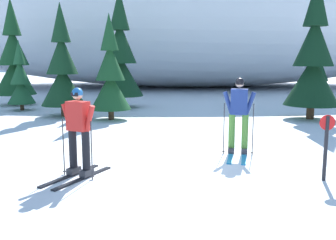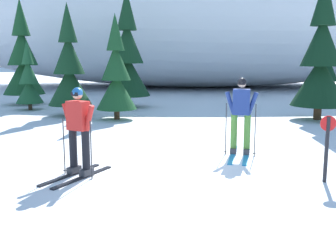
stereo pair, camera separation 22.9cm
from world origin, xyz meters
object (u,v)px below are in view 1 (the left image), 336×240
object	(u,v)px
pine_tree_center_left	(63,69)
pine_tree_right	(314,60)
skier_red_jacket	(79,131)
pine_tree_center	(121,58)
skier_navy_jacket	(239,115)
pine_tree_center_right	(111,76)
trail_marker_post	(327,143)
pine_tree_left	(21,81)
pine_tree_far_right	(320,78)
pine_tree_far_left	(15,61)

from	to	relation	value
pine_tree_center_left	pine_tree_right	bearing A→B (deg)	-4.35
skier_red_jacket	pine_tree_center	size ratio (longest dim) A/B	0.31
skier_navy_jacket	skier_red_jacket	world-z (taller)	skier_navy_jacket
skier_red_jacket	pine_tree_center	xyz separation A→B (m)	(-0.51, 10.62, 1.38)
pine_tree_center_right	trail_marker_post	xyz separation A→B (m)	(4.99, -7.20, -0.92)
pine_tree_left	pine_tree_center	size ratio (longest dim) A/B	0.57
skier_navy_jacket	skier_red_jacket	xyz separation A→B (m)	(-3.33, -1.72, -0.05)
pine_tree_center	pine_tree_right	xyz separation A→B (m)	(7.54, -3.53, -0.08)
pine_tree_center_left	pine_tree_center	world-z (taller)	pine_tree_center
skier_navy_jacket	pine_tree_far_right	bearing A→B (deg)	59.74
pine_tree_right	trail_marker_post	xyz separation A→B (m)	(-2.47, -7.34, -1.48)
pine_tree_center_right	trail_marker_post	size ratio (longest dim) A/B	3.17
pine_tree_far_right	trail_marker_post	xyz separation A→B (m)	(-4.51, -11.81, -0.61)
pine_tree_center_left	trail_marker_post	bearing A→B (deg)	-49.11
pine_tree_center_right	pine_tree_far_right	size ratio (longest dim) A/B	1.23
pine_tree_far_left	trail_marker_post	world-z (taller)	pine_tree_far_left
skier_navy_jacket	pine_tree_center	size ratio (longest dim) A/B	0.33
pine_tree_far_left	pine_tree_far_right	bearing A→B (deg)	-0.26
pine_tree_center_right	pine_tree_far_right	world-z (taller)	pine_tree_center_right
pine_tree_left	pine_tree_center_left	world-z (taller)	pine_tree_center_left
pine_tree_far_left	pine_tree_center_right	bearing A→B (deg)	-40.91
skier_red_jacket	pine_tree_left	size ratio (longest dim) A/B	0.55
skier_red_jacket	trail_marker_post	size ratio (longest dim) A/B	1.39
pine_tree_center	pine_tree_center_right	size ratio (longest dim) A/B	1.40
pine_tree_left	pine_tree_center_right	xyz separation A→B (m)	(4.32, -2.61, 0.34)
pine_tree_center_left	pine_tree_far_right	bearing A→B (deg)	18.05
trail_marker_post	pine_tree_right	bearing A→B (deg)	71.39
skier_navy_jacket	skier_red_jacket	size ratio (longest dim) A/B	1.06
pine_tree_right	pine_tree_far_right	size ratio (longest dim) A/B	1.66
pine_tree_far_left	pine_tree_center	xyz separation A→B (m)	(5.32, -1.00, 0.11)
pine_tree_far_left	trail_marker_post	bearing A→B (deg)	-48.82
pine_tree_right	skier_red_jacket	bearing A→B (deg)	-134.78
pine_tree_far_left	pine_tree_center_left	world-z (taller)	pine_tree_far_left
pine_tree_left	pine_tree_center_right	size ratio (longest dim) A/B	0.79
skier_navy_jacket	pine_tree_left	xyz separation A→B (m)	(-8.08, 7.82, 0.35)
trail_marker_post	pine_tree_left	bearing A→B (deg)	133.51
pine_tree_far_left	pine_tree_far_right	world-z (taller)	pine_tree_far_left
pine_tree_left	pine_tree_right	distance (m)	12.07
trail_marker_post	pine_tree_far_right	bearing A→B (deg)	69.11
pine_tree_center	trail_marker_post	distance (m)	12.10
pine_tree_right	pine_tree_far_right	bearing A→B (deg)	65.52
pine_tree_far_left	pine_tree_right	bearing A→B (deg)	-19.41
pine_tree_far_left	pine_tree_left	size ratio (longest dim) A/B	1.68
pine_tree_left	pine_tree_right	bearing A→B (deg)	-11.81
pine_tree_center_right	pine_tree_right	distance (m)	7.49
skier_red_jacket	trail_marker_post	distance (m)	4.57
pine_tree_right	skier_navy_jacket	bearing A→B (deg)	-124.61
pine_tree_far_left	pine_tree_right	xyz separation A→B (m)	(12.86, -4.53, 0.03)
trail_marker_post	pine_tree_center	bearing A→B (deg)	115.00
pine_tree_center	pine_tree_center_right	world-z (taller)	pine_tree_center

